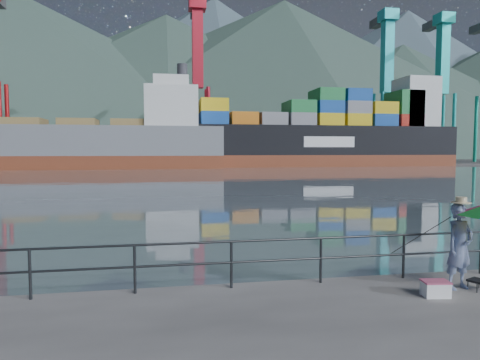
{
  "coord_description": "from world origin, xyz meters",
  "views": [
    {
      "loc": [
        -2.41,
        -7.12,
        2.93
      ],
      "look_at": [
        -0.04,
        6.0,
        2.0
      ],
      "focal_mm": 32.0,
      "sensor_mm": 36.0,
      "label": 1
    }
  ],
  "objects_px": {
    "container_ship": "(329,135)",
    "bulk_carrier": "(91,143)",
    "fisherman": "(460,246)",
    "cooler_bag": "(435,289)"
  },
  "relations": [
    {
      "from": "container_ship",
      "to": "bulk_carrier",
      "type": "bearing_deg",
      "value": -174.71
    },
    {
      "from": "fisherman",
      "to": "bulk_carrier",
      "type": "height_order",
      "value": "bulk_carrier"
    },
    {
      "from": "container_ship",
      "to": "cooler_bag",
      "type": "bearing_deg",
      "value": -110.33
    },
    {
      "from": "cooler_bag",
      "to": "container_ship",
      "type": "relative_size",
      "value": 0.01
    },
    {
      "from": "cooler_bag",
      "to": "container_ship",
      "type": "height_order",
      "value": "container_ship"
    },
    {
      "from": "fisherman",
      "to": "container_ship",
      "type": "height_order",
      "value": "container_ship"
    },
    {
      "from": "cooler_bag",
      "to": "bulk_carrier",
      "type": "relative_size",
      "value": 0.01
    },
    {
      "from": "cooler_bag",
      "to": "bulk_carrier",
      "type": "distance_m",
      "value": 71.38
    },
    {
      "from": "fisherman",
      "to": "cooler_bag",
      "type": "height_order",
      "value": "fisherman"
    },
    {
      "from": "cooler_bag",
      "to": "fisherman",
      "type": "bearing_deg",
      "value": 33.35
    }
  ]
}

